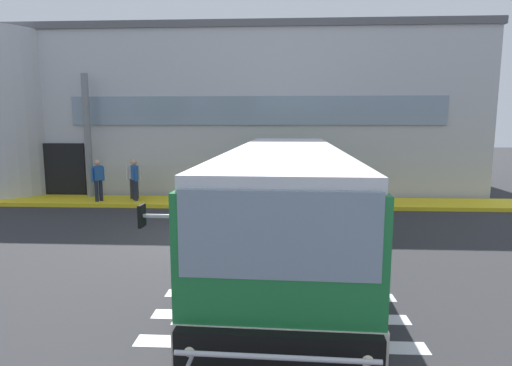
{
  "coord_description": "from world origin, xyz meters",
  "views": [
    {
      "loc": [
        1.96,
        -11.88,
        3.32
      ],
      "look_at": [
        1.3,
        0.55,
        1.5
      ],
      "focal_mm": 29.32,
      "sensor_mm": 36.0,
      "label": 1
    }
  ],
  "objects_px": {
    "passenger_by_doorway": "(134,177)",
    "safety_bollard_yellow": "(275,199)",
    "bus_main_foreground": "(286,201)",
    "passenger_near_column": "(98,178)",
    "entry_support_column": "(88,136)",
    "passenger_at_curb_edge": "(135,178)"
  },
  "relations": [
    {
      "from": "bus_main_foreground",
      "to": "safety_bollard_yellow",
      "type": "height_order",
      "value": "bus_main_foreground"
    },
    {
      "from": "passenger_near_column",
      "to": "entry_support_column",
      "type": "bearing_deg",
      "value": 128.09
    },
    {
      "from": "bus_main_foreground",
      "to": "safety_bollard_yellow",
      "type": "distance_m",
      "value": 5.16
    },
    {
      "from": "bus_main_foreground",
      "to": "passenger_near_column",
      "type": "distance_m",
      "value": 9.46
    },
    {
      "from": "bus_main_foreground",
      "to": "passenger_at_curb_edge",
      "type": "height_order",
      "value": "bus_main_foreground"
    },
    {
      "from": "bus_main_foreground",
      "to": "passenger_near_column",
      "type": "relative_size",
      "value": 7.26
    },
    {
      "from": "entry_support_column",
      "to": "safety_bollard_yellow",
      "type": "height_order",
      "value": "entry_support_column"
    },
    {
      "from": "passenger_by_doorway",
      "to": "safety_bollard_yellow",
      "type": "bearing_deg",
      "value": -13.31
    },
    {
      "from": "passenger_by_doorway",
      "to": "safety_bollard_yellow",
      "type": "height_order",
      "value": "passenger_by_doorway"
    },
    {
      "from": "entry_support_column",
      "to": "passenger_by_doorway",
      "type": "relative_size",
      "value": 3.08
    },
    {
      "from": "entry_support_column",
      "to": "bus_main_foreground",
      "type": "xyz_separation_m",
      "value": [
        8.23,
        -6.87,
        -1.39
      ]
    },
    {
      "from": "passenger_near_column",
      "to": "passenger_at_curb_edge",
      "type": "xyz_separation_m",
      "value": [
        1.42,
        0.23,
        0.0
      ]
    },
    {
      "from": "entry_support_column",
      "to": "passenger_near_column",
      "type": "xyz_separation_m",
      "value": [
        0.8,
        -1.02,
        -1.65
      ]
    },
    {
      "from": "passenger_by_doorway",
      "to": "passenger_at_curb_edge",
      "type": "distance_m",
      "value": 0.42
    },
    {
      "from": "safety_bollard_yellow",
      "to": "entry_support_column",
      "type": "bearing_deg",
      "value": 167.22
    },
    {
      "from": "passenger_near_column",
      "to": "passenger_by_doorway",
      "type": "relative_size",
      "value": 1.0
    },
    {
      "from": "entry_support_column",
      "to": "passenger_at_curb_edge",
      "type": "distance_m",
      "value": 2.88
    },
    {
      "from": "passenger_near_column",
      "to": "passenger_at_curb_edge",
      "type": "height_order",
      "value": "same"
    },
    {
      "from": "entry_support_column",
      "to": "passenger_by_doorway",
      "type": "height_order",
      "value": "entry_support_column"
    },
    {
      "from": "passenger_near_column",
      "to": "passenger_by_doorway",
      "type": "height_order",
      "value": "same"
    },
    {
      "from": "bus_main_foreground",
      "to": "passenger_by_doorway",
      "type": "distance_m",
      "value": 8.95
    },
    {
      "from": "entry_support_column",
      "to": "safety_bollard_yellow",
      "type": "bearing_deg",
      "value": -12.78
    }
  ]
}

